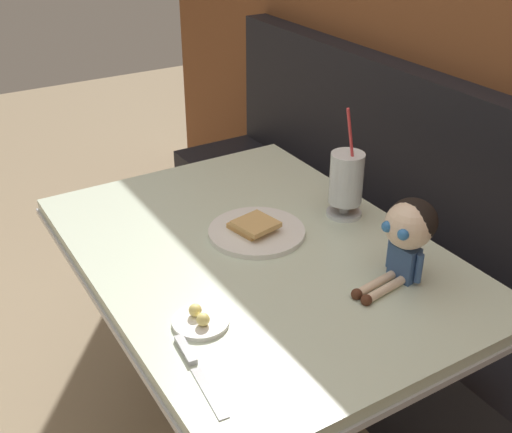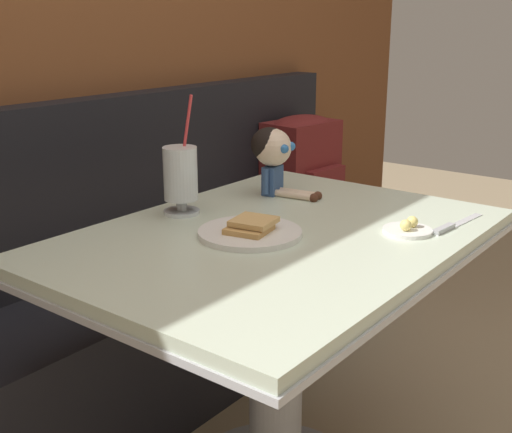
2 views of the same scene
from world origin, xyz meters
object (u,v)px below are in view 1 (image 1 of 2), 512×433
(butter_saucer, at_px, (200,320))
(butter_knife, at_px, (192,361))
(toast_plate, at_px, (256,230))
(milkshake_glass, at_px, (346,182))
(seated_doll, at_px, (409,229))

(butter_saucer, xyz_separation_m, butter_knife, (0.10, -0.07, -0.00))
(toast_plate, distance_m, butter_knife, 0.50)
(milkshake_glass, bearing_deg, butter_saucer, -68.12)
(toast_plate, xyz_separation_m, milkshake_glass, (0.03, 0.26, 0.09))
(toast_plate, relative_size, butter_knife, 1.06)
(butter_knife, height_order, seated_doll, seated_doll)
(milkshake_glass, xyz_separation_m, butter_saucer, (0.22, -0.55, -0.09))
(milkshake_glass, height_order, butter_saucer, milkshake_glass)
(butter_knife, bearing_deg, butter_saucer, 145.31)
(milkshake_glass, distance_m, butter_knife, 0.70)
(butter_knife, xyz_separation_m, seated_doll, (-0.01, 0.54, 0.12))
(butter_saucer, bearing_deg, butter_knife, -34.69)
(milkshake_glass, height_order, seated_doll, milkshake_glass)
(butter_saucer, relative_size, butter_knife, 0.51)
(toast_plate, relative_size, butter_saucer, 2.08)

